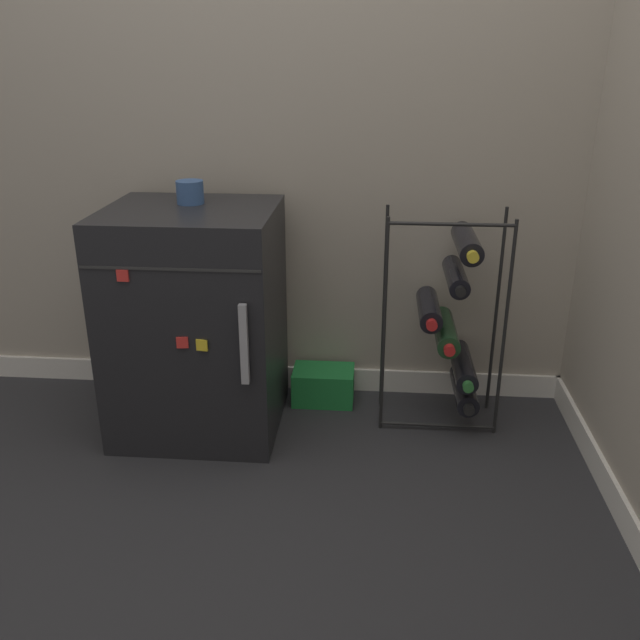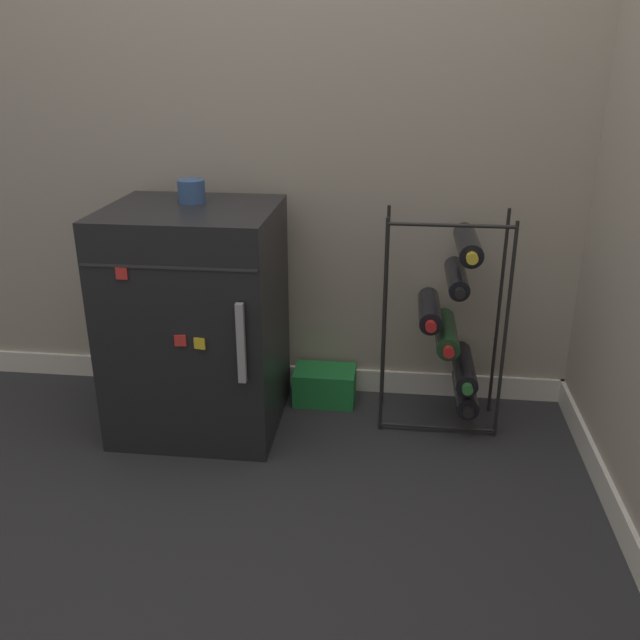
{
  "view_description": "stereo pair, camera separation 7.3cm",
  "coord_description": "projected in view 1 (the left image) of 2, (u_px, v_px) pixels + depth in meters",
  "views": [
    {
      "loc": [
        0.09,
        -1.83,
        1.26
      ],
      "look_at": [
        -0.09,
        0.33,
        0.39
      ],
      "focal_mm": 38.0,
      "sensor_mm": 36.0,
      "label": 1
    },
    {
      "loc": [
        0.16,
        -1.82,
        1.26
      ],
      "look_at": [
        -0.09,
        0.33,
        0.39
      ],
      "focal_mm": 38.0,
      "sensor_mm": 36.0,
      "label": 2
    }
  ],
  "objects": [
    {
      "name": "wine_rack",
      "position": [
        454.0,
        322.0,
        2.34
      ],
      "size": [
        0.41,
        0.32,
        0.77
      ],
      "color": "black",
      "rests_on": "ground_plane"
    },
    {
      "name": "soda_box",
      "position": [
        323.0,
        385.0,
        2.59
      ],
      "size": [
        0.23,
        0.16,
        0.13
      ],
      "color": "#1E7F38",
      "rests_on": "ground_plane"
    },
    {
      "name": "ground_plane",
      "position": [
        340.0,
        472.0,
        2.17
      ],
      "size": [
        14.0,
        14.0,
        0.0
      ],
      "primitive_type": "plane",
      "color": "#28282B"
    },
    {
      "name": "mini_fridge",
      "position": [
        197.0,
        322.0,
        2.32
      ],
      "size": [
        0.56,
        0.52,
        0.78
      ],
      "color": "black",
      "rests_on": "ground_plane"
    },
    {
      "name": "wall_back",
      "position": [
        355.0,
        56.0,
        2.27
      ],
      "size": [
        6.63,
        0.07,
        2.5
      ],
      "color": "#9E9384",
      "rests_on": "ground_plane"
    },
    {
      "name": "fridge_top_cup",
      "position": [
        190.0,
        192.0,
        2.23
      ],
      "size": [
        0.09,
        0.09,
        0.08
      ],
      "color": "#335184",
      "rests_on": "mini_fridge"
    }
  ]
}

